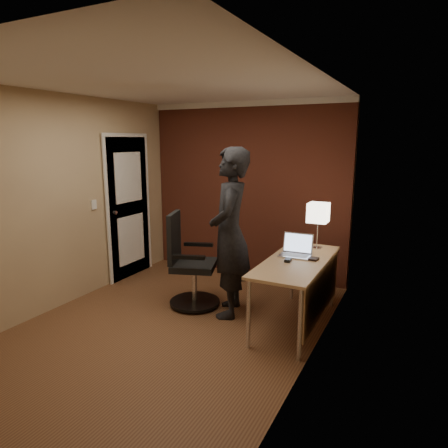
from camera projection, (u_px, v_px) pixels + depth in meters
The scene contains 8 objects.
room at pixel (216, 184), 5.52m from camera, with size 4.00×4.00×4.00m.
desk at pixel (303, 273), 4.19m from camera, with size 0.60×1.50×0.73m.
desk_lamp at pixel (318, 213), 4.55m from camera, with size 0.22×0.22×0.54m.
laptop at pixel (297, 249), 4.36m from camera, with size 0.34×0.27×0.23m.
mouse at pixel (288, 260), 4.14m from camera, with size 0.06×0.10×0.03m, color black.
wallet at pixel (314, 259), 4.20m from camera, with size 0.09×0.11×0.02m, color black.
office_chair at pixel (188, 266), 4.76m from camera, with size 0.64×0.70×1.11m.
person at pixel (230, 233), 4.45m from camera, with size 0.69×0.45×1.90m, color black.
Camera 1 is at (2.31, -3.33, 1.97)m, focal length 32.00 mm.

